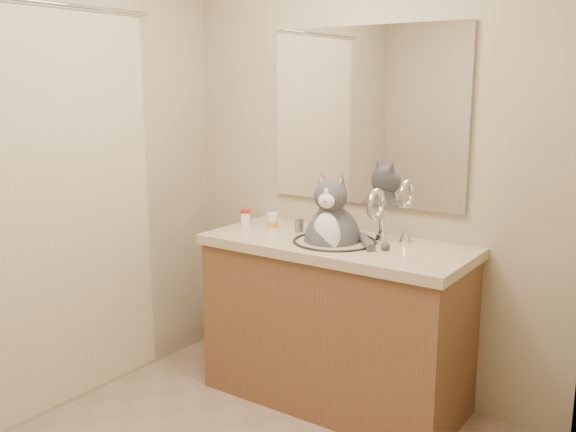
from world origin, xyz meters
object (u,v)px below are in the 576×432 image
(grey_canister, at_px, (299,225))
(cat, at_px, (332,237))
(pill_bottle_redcap, at_px, (245,217))
(pill_bottle_orange, at_px, (273,222))

(grey_canister, bearing_deg, cat, -15.39)
(pill_bottle_redcap, xyz_separation_m, grey_canister, (0.33, 0.04, -0.01))
(pill_bottle_orange, xyz_separation_m, grey_canister, (0.13, 0.06, -0.01))
(cat, distance_m, pill_bottle_orange, 0.37)
(cat, relative_size, pill_bottle_orange, 5.78)
(cat, distance_m, grey_canister, 0.25)
(cat, height_order, pill_bottle_orange, cat)
(pill_bottle_orange, distance_m, grey_canister, 0.14)
(cat, distance_m, pill_bottle_redcap, 0.57)
(cat, bearing_deg, pill_bottle_redcap, 163.34)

